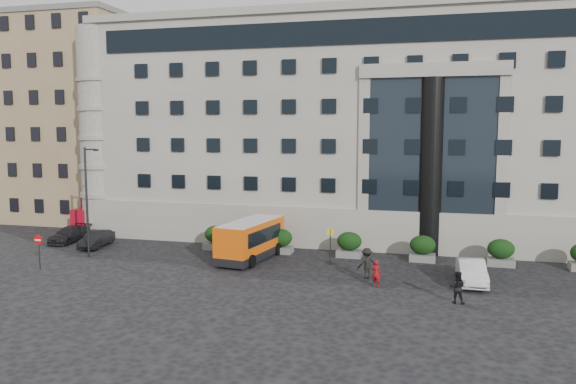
# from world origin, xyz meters

# --- Properties ---
(ground) EXTENTS (120.00, 120.00, 0.00)m
(ground) POSITION_xyz_m (0.00, 0.00, 0.00)
(ground) COLOR black
(ground) RESTS_ON ground
(civic_building) EXTENTS (44.00, 24.00, 18.00)m
(civic_building) POSITION_xyz_m (6.00, 22.00, 9.00)
(civic_building) COLOR gray
(civic_building) RESTS_ON ground
(entrance_column) EXTENTS (1.80, 1.80, 13.00)m
(entrance_column) POSITION_xyz_m (12.00, 10.30, 6.50)
(entrance_column) COLOR black
(entrance_column) RESTS_ON ground
(apartment_near) EXTENTS (14.00, 14.00, 20.00)m
(apartment_near) POSITION_xyz_m (-24.00, 20.00, 10.00)
(apartment_near) COLOR #8F7653
(apartment_near) RESTS_ON ground
(apartment_far) EXTENTS (13.00, 13.00, 22.00)m
(apartment_far) POSITION_xyz_m (-27.00, 38.00, 11.00)
(apartment_far) COLOR #80664B
(apartment_far) RESTS_ON ground
(hedge_a) EXTENTS (1.80, 1.26, 1.84)m
(hedge_a) POSITION_xyz_m (-4.00, 7.80, 0.93)
(hedge_a) COLOR #5E5E5B
(hedge_a) RESTS_ON ground
(hedge_b) EXTENTS (1.80, 1.26, 1.84)m
(hedge_b) POSITION_xyz_m (1.20, 7.80, 0.93)
(hedge_b) COLOR #5E5E5B
(hedge_b) RESTS_ON ground
(hedge_c) EXTENTS (1.80, 1.26, 1.84)m
(hedge_c) POSITION_xyz_m (6.40, 7.80, 0.93)
(hedge_c) COLOR #5E5E5B
(hedge_c) RESTS_ON ground
(hedge_d) EXTENTS (1.80, 1.26, 1.84)m
(hedge_d) POSITION_xyz_m (11.60, 7.80, 0.93)
(hedge_d) COLOR #5E5E5B
(hedge_d) RESTS_ON ground
(hedge_e) EXTENTS (1.80, 1.26, 1.84)m
(hedge_e) POSITION_xyz_m (16.80, 7.80, 0.93)
(hedge_e) COLOR #5E5E5B
(hedge_e) RESTS_ON ground
(street_lamp) EXTENTS (1.16, 0.18, 8.00)m
(street_lamp) POSITION_xyz_m (-11.94, 3.00, 4.37)
(street_lamp) COLOR #262628
(street_lamp) RESTS_ON ground
(bus_stop_sign) EXTENTS (0.50, 0.08, 2.52)m
(bus_stop_sign) POSITION_xyz_m (5.50, 5.00, 1.73)
(bus_stop_sign) COLOR #262628
(bus_stop_sign) RESTS_ON ground
(no_entry_sign) EXTENTS (0.64, 0.16, 2.32)m
(no_entry_sign) POSITION_xyz_m (-13.00, -1.04, 1.65)
(no_entry_sign) COLOR #262628
(no_entry_sign) RESTS_ON ground
(minibus) EXTENTS (3.33, 6.99, 2.80)m
(minibus) POSITION_xyz_m (-0.29, 5.20, 1.55)
(minibus) COLOR #E7570A
(minibus) RESTS_ON ground
(red_truck) EXTENTS (2.83, 5.80, 3.09)m
(red_truck) POSITION_xyz_m (-17.51, 13.23, 1.58)
(red_truck) COLOR maroon
(red_truck) RESTS_ON ground
(parked_car_b) EXTENTS (1.88, 4.08, 1.29)m
(parked_car_b) POSITION_xyz_m (-13.41, 6.16, 0.65)
(parked_car_b) COLOR black
(parked_car_b) RESTS_ON ground
(parked_car_c) EXTENTS (1.83, 4.36, 1.26)m
(parked_car_c) POSITION_xyz_m (-16.75, 7.35, 0.63)
(parked_car_c) COLOR black
(parked_car_c) RESTS_ON ground
(parked_car_d) EXTENTS (2.75, 4.75, 1.24)m
(parked_car_d) POSITION_xyz_m (-16.51, 13.39, 0.62)
(parked_car_d) COLOR black
(parked_car_d) RESTS_ON ground
(white_taxi) EXTENTS (1.77, 4.49, 1.45)m
(white_taxi) POSITION_xyz_m (14.59, 2.61, 0.73)
(white_taxi) COLOR silver
(white_taxi) RESTS_ON ground
(pedestrian_a) EXTENTS (0.67, 0.54, 1.60)m
(pedestrian_a) POSITION_xyz_m (9.08, 0.57, 0.80)
(pedestrian_a) COLOR maroon
(pedestrian_a) RESTS_ON ground
(pedestrian_b) EXTENTS (0.91, 0.74, 1.74)m
(pedestrian_b) POSITION_xyz_m (13.60, -1.55, 0.87)
(pedestrian_b) COLOR black
(pedestrian_b) RESTS_ON ground
(pedestrian_c) EXTENTS (1.44, 1.30, 1.94)m
(pedestrian_c) POSITION_xyz_m (8.33, 2.22, 0.97)
(pedestrian_c) COLOR black
(pedestrian_c) RESTS_ON ground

